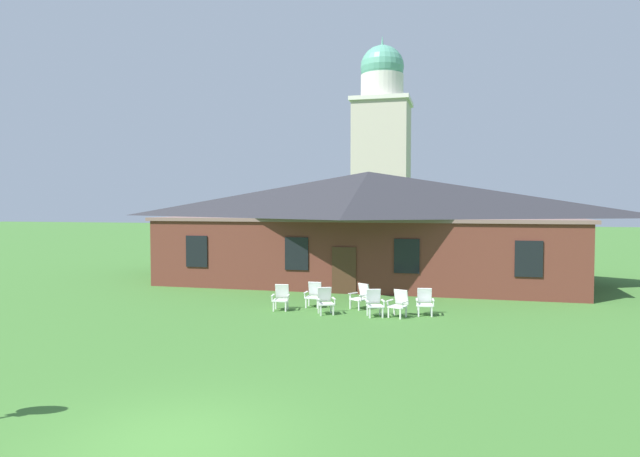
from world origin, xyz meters
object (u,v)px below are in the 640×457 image
lawn_chair_left_end (325,300)px  lawn_chair_far_side (399,303)px  lawn_chair_middle (361,296)px  lawn_chair_by_porch (281,297)px  lawn_chair_right_end (374,302)px  lawn_chair_under_eave (425,301)px  lawn_chair_near_door (314,294)px

lawn_chair_left_end → lawn_chair_far_side: same height
lawn_chair_middle → lawn_chair_by_porch: bearing=-161.7°
lawn_chair_left_end → lawn_chair_middle: same height
lawn_chair_right_end → lawn_chair_far_side: 0.87m
lawn_chair_left_end → lawn_chair_right_end: bearing=-0.2°
lawn_chair_far_side → lawn_chair_under_eave: same height
lawn_chair_right_end → lawn_chair_far_side: bearing=6.4°
lawn_chair_by_porch → lawn_chair_near_door: (1.04, 0.92, 0.00)m
lawn_chair_under_eave → lawn_chair_middle: bearing=165.7°
lawn_chair_middle → lawn_chair_right_end: (0.70, -1.28, 0.00)m
lawn_chair_by_porch → lawn_chair_right_end: same height
lawn_chair_middle → lawn_chair_under_eave: same height
lawn_chair_middle → lawn_chair_under_eave: size_ratio=1.00×
lawn_chair_left_end → lawn_chair_middle: 1.69m
lawn_chair_by_porch → lawn_chair_far_side: (4.47, -0.22, 0.00)m
lawn_chair_left_end → lawn_chair_far_side: (2.68, 0.09, 0.00)m
lawn_chair_middle → lawn_chair_far_side: size_ratio=1.00×
lawn_chair_left_end → lawn_chair_right_end: same height
lawn_chair_by_porch → lawn_chair_near_door: bearing=41.5°
lawn_chair_middle → lawn_chair_far_side: same height
lawn_chair_far_side → lawn_chair_by_porch: bearing=177.2°
lawn_chair_far_side → lawn_chair_under_eave: size_ratio=1.00×
lawn_chair_by_porch → lawn_chair_right_end: size_ratio=1.00×
lawn_chair_middle → lawn_chair_right_end: same height
lawn_chair_middle → lawn_chair_under_eave: bearing=-14.3°
lawn_chair_middle → lawn_chair_under_eave: (2.44, -0.62, 0.00)m
lawn_chair_right_end → lawn_chair_under_eave: same height
lawn_chair_near_door → lawn_chair_right_end: same height
lawn_chair_under_eave → lawn_chair_right_end: bearing=-159.3°
lawn_chair_by_porch → lawn_chair_under_eave: 5.35m
lawn_chair_far_side → lawn_chair_middle: bearing=143.0°
lawn_chair_left_end → lawn_chair_right_end: size_ratio=1.00×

